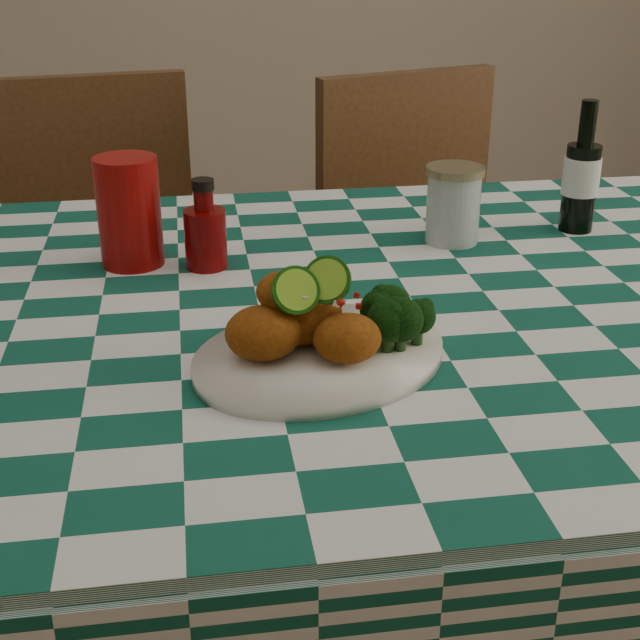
{
  "coord_description": "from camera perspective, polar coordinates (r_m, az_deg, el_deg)",
  "views": [
    {
      "loc": [
        -0.19,
        -1.07,
        1.25
      ],
      "look_at": [
        -0.05,
        -0.18,
        0.84
      ],
      "focal_mm": 50.0,
      "sensor_mm": 36.0,
      "label": 1
    }
  ],
  "objects": [
    {
      "name": "mason_jar",
      "position": [
        1.4,
        8.52,
        7.31
      ],
      "size": [
        0.1,
        0.1,
        0.12
      ],
      "primitive_type": null,
      "rotation": [
        0.0,
        0.0,
        0.11
      ],
      "color": "#B2BCBA",
      "rests_on": "dining_table"
    },
    {
      "name": "wooden_chair_left",
      "position": [
        2.01,
        -13.06,
        0.8
      ],
      "size": [
        0.49,
        0.51,
        0.94
      ],
      "primitive_type": null,
      "rotation": [
        0.0,
        0.0,
        0.15
      ],
      "color": "#472814",
      "rests_on": "ground"
    },
    {
      "name": "wooden_chair_right",
      "position": [
        2.0,
        7.95,
        1.2
      ],
      "size": [
        0.54,
        0.55,
        0.94
      ],
      "primitive_type": null,
      "rotation": [
        0.0,
        0.0,
        0.29
      ],
      "color": "#472814",
      "rests_on": "ground"
    },
    {
      "name": "plate",
      "position": [
        1.01,
        0.0,
        -2.36
      ],
      "size": [
        0.38,
        0.34,
        0.02
      ],
      "primitive_type": null,
      "rotation": [
        0.0,
        0.0,
        0.44
      ],
      "color": "white",
      "rests_on": "dining_table"
    },
    {
      "name": "fried_chicken_pile",
      "position": [
        0.99,
        -0.38,
        0.71
      ],
      "size": [
        0.16,
        0.12,
        0.1
      ],
      "primitive_type": null,
      "color": "#93480E",
      "rests_on": "plate"
    },
    {
      "name": "red_tumbler",
      "position": [
        1.32,
        -12.12,
        6.79
      ],
      "size": [
        0.09,
        0.09,
        0.16
      ],
      "primitive_type": "cylinder",
      "rotation": [
        0.0,
        0.0,
        0.04
      ],
      "color": "#920908",
      "rests_on": "dining_table"
    },
    {
      "name": "ketchup_bottle",
      "position": [
        1.29,
        -7.38,
        6.11
      ],
      "size": [
        0.07,
        0.07,
        0.13
      ],
      "primitive_type": null,
      "rotation": [
        0.0,
        0.0,
        0.25
      ],
      "color": "#610404",
      "rests_on": "dining_table"
    },
    {
      "name": "beer_bottle",
      "position": [
        1.49,
        16.45,
        9.39
      ],
      "size": [
        0.07,
        0.07,
        0.21
      ],
      "primitive_type": null,
      "rotation": [
        0.0,
        0.0,
        -0.35
      ],
      "color": "black",
      "rests_on": "dining_table"
    },
    {
      "name": "broccoli_side",
      "position": [
        1.02,
        5.05,
        0.39
      ],
      "size": [
        0.09,
        0.09,
        0.07
      ],
      "primitive_type": null,
      "color": "black",
      "rests_on": "plate"
    },
    {
      "name": "dining_table",
      "position": [
        1.39,
        0.84,
        -13.8
      ],
      "size": [
        1.66,
        1.06,
        0.79
      ],
      "primitive_type": null,
      "color": "#11503F",
      "rests_on": "ground"
    }
  ]
}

